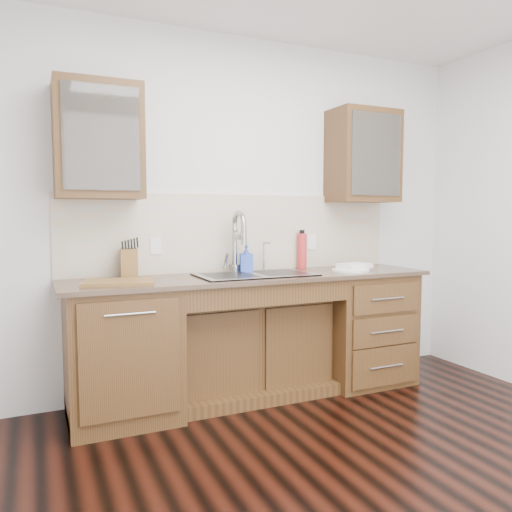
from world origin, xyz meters
name	(u,v)px	position (x,y,z in m)	size (l,w,h in m)	color
ground	(375,505)	(0.00, 0.00, -0.05)	(4.00, 3.50, 0.10)	black
wall_back	(235,214)	(0.00, 1.80, 1.35)	(4.00, 0.10, 2.70)	silver
base_cabinet_left	(122,353)	(-0.95, 1.44, 0.44)	(0.70, 0.62, 0.88)	#593014
base_cabinet_center	(249,347)	(0.00, 1.53, 0.35)	(1.20, 0.44, 0.70)	#593014
base_cabinet_right	(360,326)	(0.95, 1.44, 0.44)	(0.70, 0.62, 0.88)	#593014
countertop	(255,277)	(0.00, 1.43, 0.90)	(2.70, 0.65, 0.03)	#84705B
backsplash	(238,233)	(0.00, 1.74, 1.21)	(2.70, 0.02, 0.59)	beige
sink	(255,287)	(0.00, 1.41, 0.83)	(0.84, 0.46, 0.19)	#9E9EA5
faucet	(235,246)	(-0.07, 1.64, 1.11)	(0.04, 0.04, 0.40)	#999993
filter_tap	(264,255)	(0.18, 1.65, 1.03)	(0.02, 0.02, 0.24)	#999993
upper_cabinet_left	(98,141)	(-1.05, 1.58, 1.83)	(0.55, 0.34, 0.75)	#593014
upper_cabinet_right	(363,157)	(1.05, 1.58, 1.83)	(0.55, 0.34, 0.75)	#593014
outlet_left	(156,246)	(-0.65, 1.73, 1.12)	(0.08, 0.01, 0.12)	white
outlet_right	(311,242)	(0.65, 1.73, 1.12)	(0.08, 0.01, 0.12)	white
soap_bottle	(246,259)	(0.01, 1.59, 1.01)	(0.09, 0.10, 0.21)	blue
water_bottle	(302,251)	(0.54, 1.68, 1.05)	(0.08, 0.08, 0.28)	red
plate	(351,270)	(0.77, 1.34, 0.92)	(0.29, 0.29, 0.02)	white
dish_towel	(354,266)	(0.85, 1.39, 0.94)	(0.24, 0.17, 0.04)	silver
knife_block	(129,263)	(-0.86, 1.62, 1.01)	(0.11, 0.18, 0.20)	brown
cutting_board	(119,282)	(-0.97, 1.37, 0.92)	(0.44, 0.31, 0.02)	brown
cup_left_a	(77,147)	(-1.18, 1.58, 1.78)	(0.14, 0.14, 0.11)	white
cup_left_b	(112,151)	(-0.96, 1.58, 1.77)	(0.09, 0.09, 0.09)	white
cup_right_a	(355,162)	(0.97, 1.58, 1.78)	(0.13, 0.13, 0.10)	white
cup_right_b	(377,164)	(1.20, 1.58, 1.77)	(0.09, 0.09, 0.09)	white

